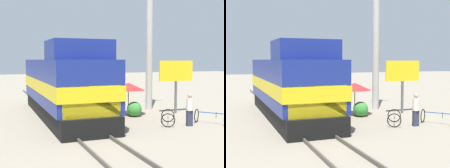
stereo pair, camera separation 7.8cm
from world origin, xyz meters
The scene contains 11 objects.
ground_plane centered at (0.00, 0.00, 0.00)m, with size 120.00×120.00×0.00m, color gray.
rail_near centered at (-0.72, 0.00, 0.07)m, with size 0.08×37.51×0.15m, color #4C4742.
rail_far centered at (0.72, 0.00, 0.07)m, with size 0.08×37.51×0.15m, color #4C4742.
locomotive centered at (0.00, 1.72, 1.85)m, with size 3.12×12.02×4.36m.
utility_pole centered at (6.15, 2.69, 5.72)m, with size 1.80×0.45×11.35m.
vendor_umbrella centered at (3.83, 1.01, 1.79)m, with size 2.02×2.02×2.02m.
billboard_sign centered at (7.03, 0.71, 2.54)m, with size 2.44×0.12×3.36m.
shrub_cluster centered at (3.98, 0.48, 0.45)m, with size 0.91×0.91×0.91m, color #388C38.
person_bystander centered at (5.48, -2.99, 0.92)m, with size 0.34×0.34×1.69m.
bicycle centered at (6.86, -2.96, 0.38)m, with size 1.56×1.72×0.75m.
bicycle_spare centered at (4.63, -2.28, 0.37)m, with size 1.36×1.60×0.72m.
Camera 2 is at (-3.97, -16.36, 3.41)m, focal length 50.00 mm.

